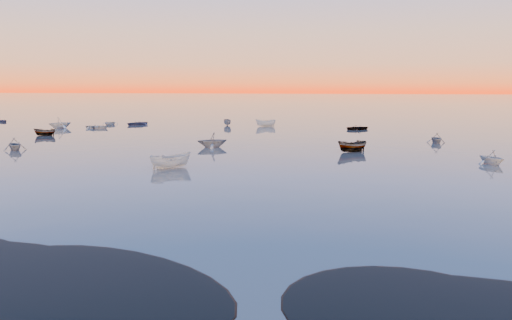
# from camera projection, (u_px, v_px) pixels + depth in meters

# --- Properties ---
(ground) EXTENTS (600.00, 600.00, 0.00)m
(ground) POSITION_uv_depth(u_px,v_px,m) (292.00, 119.00, 117.82)
(ground) COLOR #655C54
(ground) RESTS_ON ground
(mud_lobes) EXTENTS (140.00, 6.00, 0.07)m
(mud_lobes) POSITION_uv_depth(u_px,v_px,m) (49.00, 296.00, 19.33)
(mud_lobes) COLOR black
(mud_lobes) RESTS_ON ground
(moored_fleet) EXTENTS (124.00, 58.00, 1.20)m
(moored_fleet) POSITION_uv_depth(u_px,v_px,m) (262.00, 141.00, 71.99)
(moored_fleet) COLOR silver
(moored_fleet) RESTS_ON ground
(boat_near_center) EXTENTS (4.00, 4.42, 1.46)m
(boat_near_center) POSITION_uv_depth(u_px,v_px,m) (171.00, 168.00, 48.76)
(boat_near_center) COLOR silver
(boat_near_center) RESTS_ON ground
(boat_near_right) EXTENTS (3.52, 2.97, 1.14)m
(boat_near_right) POSITION_uv_depth(u_px,v_px,m) (491.00, 164.00, 51.09)
(boat_near_right) COLOR silver
(boat_near_right) RESTS_ON ground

